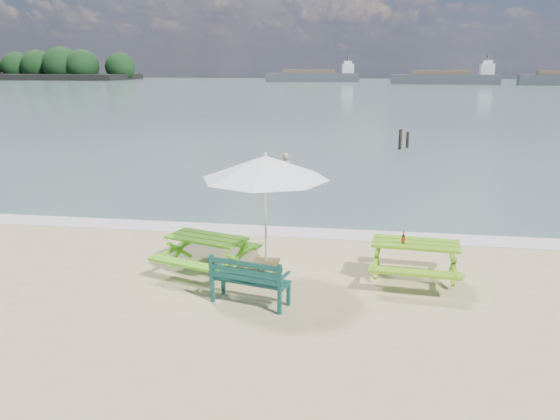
% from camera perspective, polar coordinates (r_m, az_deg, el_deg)
% --- Properties ---
extents(sea, '(300.00, 300.00, 0.00)m').
position_cam_1_polar(sea, '(93.53, 8.22, 12.29)').
color(sea, slate).
rests_on(sea, ground).
extents(foam_strip, '(22.00, 0.90, 0.01)m').
position_cam_1_polar(foam_strip, '(13.72, 2.86, -2.38)').
color(foam_strip, silver).
rests_on(foam_strip, ground).
extents(picnic_table_left, '(2.05, 2.16, 0.76)m').
position_cam_1_polar(picnic_table_left, '(11.14, -7.60, -4.72)').
color(picnic_table_left, '#59B51B').
rests_on(picnic_table_left, ground).
extents(picnic_table_right, '(1.79, 1.96, 0.78)m').
position_cam_1_polar(picnic_table_right, '(10.96, 13.86, -5.31)').
color(picnic_table_right, '#6AA318').
rests_on(picnic_table_right, ground).
extents(park_bench, '(1.46, 0.79, 0.86)m').
position_cam_1_polar(park_bench, '(9.70, -3.12, -8.29)').
color(park_bench, '#0F3E38').
rests_on(park_bench, ground).
extents(side_table, '(0.50, 0.50, 0.32)m').
position_cam_1_polar(side_table, '(10.89, -1.46, -6.15)').
color(side_table, brown).
rests_on(side_table, ground).
extents(patio_umbrella, '(2.51, 2.51, 2.44)m').
position_cam_1_polar(patio_umbrella, '(10.34, -1.54, 4.49)').
color(patio_umbrella, silver).
rests_on(patio_umbrella, ground).
extents(beer_bottle, '(0.06, 0.06, 0.25)m').
position_cam_1_polar(beer_bottle, '(10.67, 12.76, -3.01)').
color(beer_bottle, brown).
rests_on(beer_bottle, picnic_table_right).
extents(swimmer, '(0.63, 0.43, 1.69)m').
position_cam_1_polar(swimmer, '(23.45, 0.57, 3.96)').
color(swimmer, tan).
rests_on(swimmer, ground).
extents(mooring_pilings, '(0.56, 0.76, 1.20)m').
position_cam_1_polar(mooring_pilings, '(28.17, 12.74, 6.98)').
color(mooring_pilings, black).
rests_on(mooring_pilings, ground).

